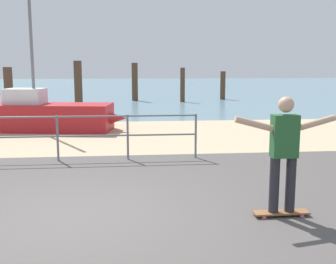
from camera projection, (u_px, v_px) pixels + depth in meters
ground_plane at (75, 249)px, 4.92m from camera, size 24.00×10.00×0.04m
beach_strip at (107, 136)px, 12.77m from camera, size 24.00×6.00×0.04m
sea_surface at (121, 87)px, 40.28m from camera, size 72.00×50.00×0.04m
sailboat at (49, 115)px, 13.55m from camera, size 5.06×2.09×5.36m
skateboard at (281, 213)px, 5.92m from camera, size 0.80×0.21×0.08m
skateboarder at (284, 148)px, 5.77m from camera, size 1.45×0.22×1.65m
groyne_post_1 at (9, 92)px, 17.62m from camera, size 0.37×0.37×2.07m
groyne_post_2 at (78, 86)px, 19.40m from camera, size 0.37×0.37×2.36m
groyne_post_3 at (135, 82)px, 24.85m from camera, size 0.37×0.37×2.29m
groyne_post_4 at (183, 85)px, 24.01m from camera, size 0.27×0.27×2.01m
groyne_post_5 at (223, 86)px, 25.82m from camera, size 0.32×0.32×1.77m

